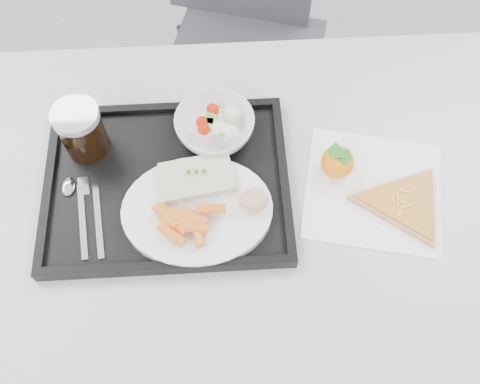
{
  "coord_description": "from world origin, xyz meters",
  "views": [
    {
      "loc": [
        -0.05,
        -0.14,
        1.63
      ],
      "look_at": [
        -0.02,
        0.32,
        0.77
      ],
      "focal_mm": 40.0,
      "sensor_mm": 36.0,
      "label": 1
    }
  ],
  "objects_px": {
    "tray": "(167,184)",
    "tangerine": "(337,162)",
    "dinner_plate": "(197,211)",
    "pizza_slice": "(404,204)",
    "salad_bowl": "(215,126)",
    "cola_glass": "(81,130)",
    "chair": "(241,22)",
    "table": "(250,220)"
  },
  "relations": [
    {
      "from": "tangerine",
      "to": "cola_glass",
      "type": "bearing_deg",
      "value": 171.0
    },
    {
      "from": "table",
      "to": "dinner_plate",
      "type": "distance_m",
      "value": 0.13
    },
    {
      "from": "tray",
      "to": "dinner_plate",
      "type": "bearing_deg",
      "value": -49.91
    },
    {
      "from": "tangerine",
      "to": "table",
      "type": "bearing_deg",
      "value": -159.54
    },
    {
      "from": "tray",
      "to": "salad_bowl",
      "type": "relative_size",
      "value": 2.96
    },
    {
      "from": "dinner_plate",
      "to": "chair",
      "type": "bearing_deg",
      "value": 80.27
    },
    {
      "from": "dinner_plate",
      "to": "pizza_slice",
      "type": "bearing_deg",
      "value": -0.05
    },
    {
      "from": "tray",
      "to": "cola_glass",
      "type": "relative_size",
      "value": 4.17
    },
    {
      "from": "tray",
      "to": "salad_bowl",
      "type": "height_order",
      "value": "salad_bowl"
    },
    {
      "from": "tray",
      "to": "cola_glass",
      "type": "bearing_deg",
      "value": 149.88
    },
    {
      "from": "tray",
      "to": "chair",
      "type": "bearing_deg",
      "value": 74.45
    },
    {
      "from": "cola_glass",
      "to": "dinner_plate",
      "type": "bearing_deg",
      "value": -36.66
    },
    {
      "from": "table",
      "to": "chair",
      "type": "distance_m",
      "value": 0.69
    },
    {
      "from": "table",
      "to": "tangerine",
      "type": "bearing_deg",
      "value": 20.46
    },
    {
      "from": "tray",
      "to": "pizza_slice",
      "type": "bearing_deg",
      "value": -8.75
    },
    {
      "from": "table",
      "to": "pizza_slice",
      "type": "xyz_separation_m",
      "value": [
        0.28,
        -0.02,
        0.08
      ]
    },
    {
      "from": "chair",
      "to": "tangerine",
      "type": "distance_m",
      "value": 0.68
    },
    {
      "from": "chair",
      "to": "tray",
      "type": "relative_size",
      "value": 2.07
    },
    {
      "from": "tray",
      "to": "tangerine",
      "type": "height_order",
      "value": "tangerine"
    },
    {
      "from": "table",
      "to": "tangerine",
      "type": "relative_size",
      "value": 15.41
    },
    {
      "from": "tray",
      "to": "pizza_slice",
      "type": "height_order",
      "value": "tray"
    },
    {
      "from": "dinner_plate",
      "to": "tangerine",
      "type": "xyz_separation_m",
      "value": [
        0.26,
        0.08,
        0.01
      ]
    },
    {
      "from": "table",
      "to": "chair",
      "type": "relative_size",
      "value": 1.29
    },
    {
      "from": "dinner_plate",
      "to": "salad_bowl",
      "type": "bearing_deg",
      "value": 77.62
    },
    {
      "from": "table",
      "to": "tray",
      "type": "relative_size",
      "value": 2.67
    },
    {
      "from": "table",
      "to": "dinner_plate",
      "type": "height_order",
      "value": "dinner_plate"
    },
    {
      "from": "chair",
      "to": "pizza_slice",
      "type": "bearing_deg",
      "value": -69.62
    },
    {
      "from": "dinner_plate",
      "to": "table",
      "type": "bearing_deg",
      "value": 10.63
    },
    {
      "from": "salad_bowl",
      "to": "tangerine",
      "type": "bearing_deg",
      "value": -22.3
    },
    {
      "from": "tray",
      "to": "salad_bowl",
      "type": "xyz_separation_m",
      "value": [
        0.09,
        0.11,
        0.03
      ]
    },
    {
      "from": "dinner_plate",
      "to": "cola_glass",
      "type": "xyz_separation_m",
      "value": [
        -0.21,
        0.15,
        0.05
      ]
    },
    {
      "from": "dinner_plate",
      "to": "pizza_slice",
      "type": "relative_size",
      "value": 1.08
    },
    {
      "from": "chair",
      "to": "pizza_slice",
      "type": "relative_size",
      "value": 3.74
    },
    {
      "from": "chair",
      "to": "tray",
      "type": "bearing_deg",
      "value": -105.55
    },
    {
      "from": "tangerine",
      "to": "chair",
      "type": "bearing_deg",
      "value": 103.06
    },
    {
      "from": "dinner_plate",
      "to": "salad_bowl",
      "type": "height_order",
      "value": "salad_bowl"
    },
    {
      "from": "tray",
      "to": "tangerine",
      "type": "bearing_deg",
      "value": 2.39
    },
    {
      "from": "salad_bowl",
      "to": "cola_glass",
      "type": "relative_size",
      "value": 1.41
    },
    {
      "from": "chair",
      "to": "dinner_plate",
      "type": "height_order",
      "value": "chair"
    },
    {
      "from": "tray",
      "to": "dinner_plate",
      "type": "distance_m",
      "value": 0.09
    },
    {
      "from": "pizza_slice",
      "to": "dinner_plate",
      "type": "bearing_deg",
      "value": 179.95
    },
    {
      "from": "tray",
      "to": "tangerine",
      "type": "relative_size",
      "value": 5.78
    }
  ]
}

